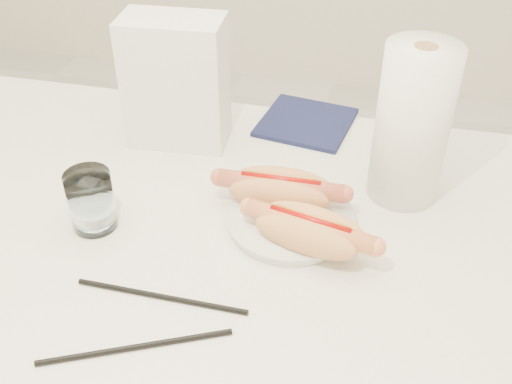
% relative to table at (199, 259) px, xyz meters
% --- Properties ---
extents(table, '(1.20, 0.80, 0.75)m').
position_rel_table_xyz_m(table, '(0.00, 0.00, 0.00)').
color(table, white).
rests_on(table, ground).
extents(plate, '(0.23, 0.23, 0.02)m').
position_rel_table_xyz_m(plate, '(0.14, 0.05, 0.07)').
color(plate, white).
rests_on(plate, table).
extents(hotdog_left, '(0.20, 0.08, 0.05)m').
position_rel_table_xyz_m(hotdog_left, '(0.11, 0.08, 0.10)').
color(hotdog_left, tan).
rests_on(hotdog_left, plate).
extents(hotdog_right, '(0.20, 0.11, 0.05)m').
position_rel_table_xyz_m(hotdog_right, '(0.17, -0.01, 0.10)').
color(hotdog_right, '#E99F5B').
rests_on(hotdog_right, plate).
extents(water_glass, '(0.07, 0.07, 0.10)m').
position_rel_table_xyz_m(water_glass, '(-0.16, -0.02, 0.11)').
color(water_glass, white).
rests_on(water_glass, table).
extents(chopstick_near, '(0.22, 0.11, 0.01)m').
position_rel_table_xyz_m(chopstick_near, '(-0.00, -0.23, 0.06)').
color(chopstick_near, black).
rests_on(chopstick_near, table).
extents(chopstick_far, '(0.24, 0.01, 0.01)m').
position_rel_table_xyz_m(chopstick_far, '(-0.00, -0.14, 0.06)').
color(chopstick_far, black).
rests_on(chopstick_far, table).
extents(napkin_box, '(0.18, 0.11, 0.23)m').
position_rel_table_xyz_m(napkin_box, '(-0.11, 0.24, 0.18)').
color(napkin_box, white).
rests_on(napkin_box, table).
extents(navy_napkin, '(0.19, 0.19, 0.01)m').
position_rel_table_xyz_m(navy_napkin, '(0.11, 0.35, 0.06)').
color(navy_napkin, '#12173B').
rests_on(navy_napkin, table).
extents(paper_towel_roll, '(0.14, 0.14, 0.26)m').
position_rel_table_xyz_m(paper_towel_roll, '(0.30, 0.17, 0.19)').
color(paper_towel_roll, white).
rests_on(paper_towel_roll, table).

